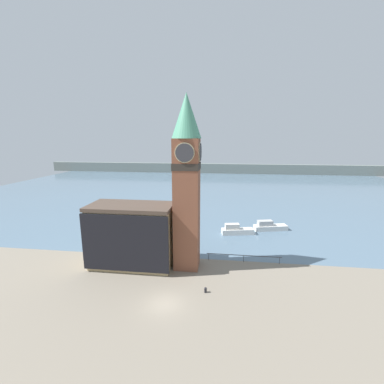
{
  "coord_description": "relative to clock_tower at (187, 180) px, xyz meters",
  "views": [
    {
      "loc": [
        6.19,
        -24.89,
        18.11
      ],
      "look_at": [
        2.24,
        6.69,
        11.44
      ],
      "focal_mm": 24.0,
      "sensor_mm": 36.0,
      "label": 1
    }
  ],
  "objects": [
    {
      "name": "boat_far",
      "position": [
        14.28,
        16.83,
        -11.94
      ],
      "size": [
        6.87,
        3.37,
        2.0
      ],
      "rotation": [
        0.0,
        0.0,
        0.23
      ],
      "color": "silver",
      "rests_on": "water"
    },
    {
      "name": "ground_plane",
      "position": [
        -1.25,
        -8.92,
        -12.68
      ],
      "size": [
        160.0,
        160.0,
        0.0
      ],
      "primitive_type": "plane",
      "color": "gray"
    },
    {
      "name": "mooring_bollard_near",
      "position": [
        3.12,
        -6.18,
        -12.32
      ],
      "size": [
        0.32,
        0.32,
        0.67
      ],
      "color": "black",
      "rests_on": "ground_plane"
    },
    {
      "name": "far_shoreline",
      "position": [
        -1.25,
        102.52,
        -10.18
      ],
      "size": [
        180.0,
        3.0,
        5.0
      ],
      "color": "slate",
      "rests_on": "water"
    },
    {
      "name": "clock_tower",
      "position": [
        0.0,
        0.0,
        0.0
      ],
      "size": [
        3.9,
        3.9,
        23.84
      ],
      "color": "brown",
      "rests_on": "ground_plane"
    },
    {
      "name": "water",
      "position": [
        -1.25,
        62.52,
        -12.68
      ],
      "size": [
        160.0,
        120.0,
        0.0
      ],
      "color": "slate",
      "rests_on": "ground_plane"
    },
    {
      "name": "boat_near",
      "position": [
        7.6,
        13.74,
        -11.91
      ],
      "size": [
        6.29,
        2.8,
        2.08
      ],
      "rotation": [
        0.0,
        0.0,
        0.19
      ],
      "color": "silver",
      "rests_on": "water"
    },
    {
      "name": "pier_railing",
      "position": [
        8.19,
        2.27,
        -11.72
      ],
      "size": [
        11.0,
        0.08,
        1.09
      ],
      "color": "#333338",
      "rests_on": "ground_plane"
    },
    {
      "name": "pier_building",
      "position": [
        -7.89,
        -0.6,
        -8.13
      ],
      "size": [
        11.92,
        5.88,
        9.05
      ],
      "color": "tan",
      "rests_on": "ground_plane"
    }
  ]
}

